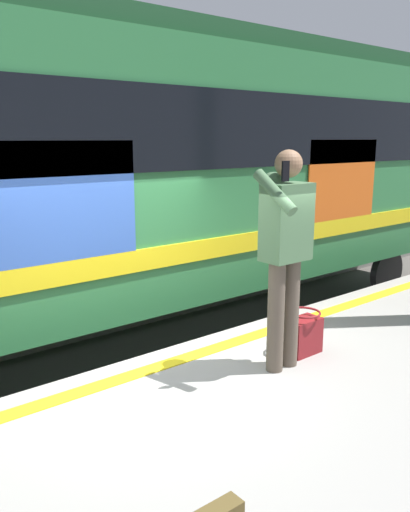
{
  "coord_description": "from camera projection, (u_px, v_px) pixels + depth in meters",
  "views": [
    {
      "loc": [
        2.47,
        3.74,
        2.92
      ],
      "look_at": [
        -0.31,
        0.3,
        1.92
      ],
      "focal_mm": 36.41,
      "sensor_mm": 36.0,
      "label": 1
    }
  ],
  "objects": [
    {
      "name": "track_rail_near",
      "position": [
        85.0,
        381.0,
        6.21
      ],
      "size": [
        19.7,
        0.08,
        0.16
      ],
      "primitive_type": "cube",
      "color": "slate",
      "rests_on": "ground"
    },
    {
      "name": "track_rail_far",
      "position": [
        39.0,
        345.0,
        7.29
      ],
      "size": [
        19.7,
        0.08,
        0.16
      ],
      "primitive_type": "cube",
      "color": "slate",
      "rests_on": "ground"
    },
    {
      "name": "train_carriage",
      "position": [
        166.0,
        163.0,
        7.24
      ],
      "size": [
        12.28,
        2.82,
        4.1
      ],
      "color": "#2D723F",
      "rests_on": "ground"
    },
    {
      "name": "passenger",
      "position": [
        285.0,
        243.0,
        4.19
      ],
      "size": [
        0.57,
        0.55,
        1.82
      ],
      "color": "brown",
      "rests_on": "platform"
    },
    {
      "name": "ground_plane",
      "position": [
        161.0,
        448.0,
        5.0
      ],
      "size": [
        24.97,
        24.97,
        0.0
      ],
      "primitive_type": "plane",
      "color": "#4C4742"
    },
    {
      "name": "safety_line",
      "position": [
        178.0,
        360.0,
        4.55
      ],
      "size": [
        14.85,
        0.16,
        0.01
      ],
      "primitive_type": "cube",
      "color": "yellow",
      "rests_on": "platform"
    },
    {
      "name": "handbag",
      "position": [
        303.0,
        334.0,
        4.67
      ],
      "size": [
        0.33,
        0.3,
        0.4
      ],
      "color": "maroon",
      "rests_on": "platform"
    }
  ]
}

